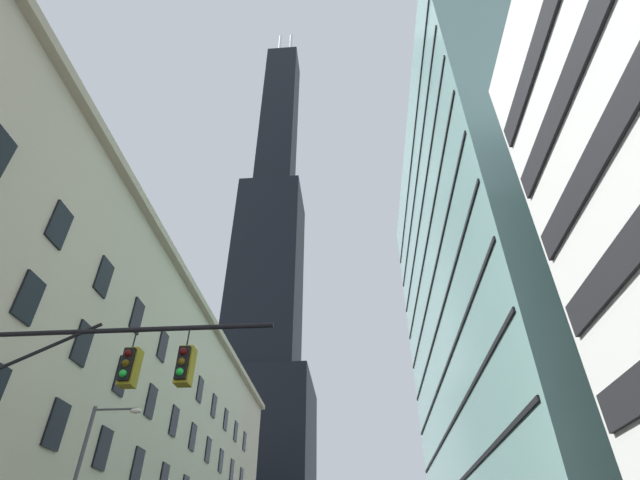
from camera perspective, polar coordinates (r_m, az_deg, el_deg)
station_building at (r=44.84m, az=-26.99°, el=-19.64°), size 15.70×68.23×24.29m
dark_skyscraper at (r=121.77m, az=-6.82°, el=-9.25°), size 25.06×25.06×187.95m
glass_office_midrise at (r=46.57m, az=23.12°, el=-6.68°), size 15.79×39.52×45.62m
traffic_signal_mast at (r=14.44m, az=-27.88°, el=-17.04°), size 8.55×0.63×7.89m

